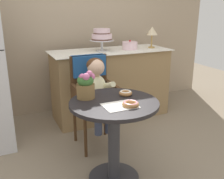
{
  "coord_description": "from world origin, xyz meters",
  "views": [
    {
      "loc": [
        -0.83,
        -1.79,
        1.45
      ],
      "look_at": [
        0.05,
        0.15,
        0.77
      ],
      "focal_mm": 42.3,
      "sensor_mm": 36.0,
      "label": 1
    }
  ],
  "objects": [
    {
      "name": "donut_front",
      "position": [
        0.16,
        0.1,
        0.74
      ],
      "size": [
        0.11,
        0.11,
        0.04
      ],
      "color": "#AD7542",
      "rests_on": "cafe_table"
    },
    {
      "name": "donut_mid",
      "position": [
        0.07,
        -0.15,
        0.74
      ],
      "size": [
        0.13,
        0.13,
        0.04
      ],
      "color": "#AD7542",
      "rests_on": "cafe_table"
    },
    {
      "name": "cafe_table",
      "position": [
        0.0,
        0.0,
        0.51
      ],
      "size": [
        0.72,
        0.72,
        0.72
      ],
      "color": "black",
      "rests_on": "ground"
    },
    {
      "name": "wicker_chair",
      "position": [
        0.07,
        0.71,
        0.64
      ],
      "size": [
        0.42,
        0.45,
        0.95
      ],
      "rotation": [
        0.0,
        0.0,
        -0.02
      ],
      "color": "#472D19",
      "rests_on": "ground"
    },
    {
      "name": "back_wall",
      "position": [
        0.0,
        1.85,
        1.35
      ],
      "size": [
        4.8,
        0.1,
        2.7
      ],
      "primitive_type": "cube",
      "color": "tan",
      "rests_on": "ground"
    },
    {
      "name": "seated_child",
      "position": [
        0.07,
        0.56,
        0.68
      ],
      "size": [
        0.27,
        0.32,
        0.73
      ],
      "color": "beige",
      "rests_on": "ground"
    },
    {
      "name": "flower_vase",
      "position": [
        -0.18,
        0.17,
        0.83
      ],
      "size": [
        0.16,
        0.16,
        0.24
      ],
      "color": "brown",
      "rests_on": "cafe_table"
    },
    {
      "name": "ground_plane",
      "position": [
        0.0,
        0.0,
        0.0
      ],
      "size": [
        8.0,
        8.0,
        0.0
      ],
      "primitive_type": "plane",
      "color": "gray"
    },
    {
      "name": "display_counter",
      "position": [
        0.55,
        1.3,
        0.45
      ],
      "size": [
        1.56,
        0.62,
        0.9
      ],
      "color": "#93754C",
      "rests_on": "ground"
    },
    {
      "name": "tiered_cake_stand",
      "position": [
        0.43,
        1.3,
        1.09
      ],
      "size": [
        0.3,
        0.3,
        0.28
      ],
      "color": "silver",
      "rests_on": "display_counter"
    },
    {
      "name": "round_layer_cake",
      "position": [
        0.81,
        1.27,
        0.95
      ],
      "size": [
        0.2,
        0.2,
        0.12
      ],
      "color": "silver",
      "rests_on": "display_counter"
    },
    {
      "name": "table_lamp",
      "position": [
        1.14,
        1.26,
        1.12
      ],
      "size": [
        0.15,
        0.15,
        0.28
      ],
      "color": "#B28C47",
      "rests_on": "display_counter"
    },
    {
      "name": "paper_napkin",
      "position": [
        0.0,
        -0.11,
        0.72
      ],
      "size": [
        0.26,
        0.2,
        0.0
      ],
      "primitive_type": "cube",
      "rotation": [
        0.0,
        0.0,
        0.0
      ],
      "color": "white",
      "rests_on": "cafe_table"
    }
  ]
}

